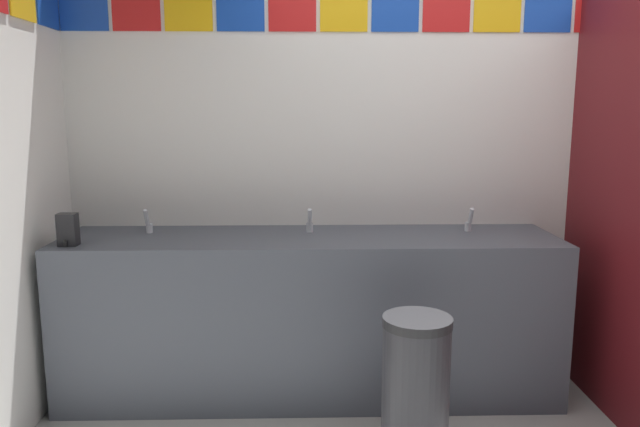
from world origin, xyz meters
The scene contains 7 objects.
wall_back centered at (0.00, 1.47, 1.37)m, with size 4.49×0.09×2.73m.
vanity_counter centered at (-0.89, 1.13, 0.45)m, with size 2.60×0.61×0.87m.
faucet_left centered at (-1.76, 1.21, 0.92)m, with size 0.04×0.10×0.14m.
faucet_center centered at (-0.89, 1.21, 0.92)m, with size 0.04×0.10×0.14m.
faucet_right centered at (-0.02, 1.21, 0.92)m, with size 0.04×0.10×0.14m.
soap_dispenser centered at (-2.08, 0.94, 0.95)m, with size 0.09×0.09×0.16m.
trash_bin centered at (-0.44, 0.46, 0.33)m, with size 0.30×0.30×0.65m.
Camera 1 is at (-0.92, -2.00, 1.54)m, focal length 33.96 mm.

